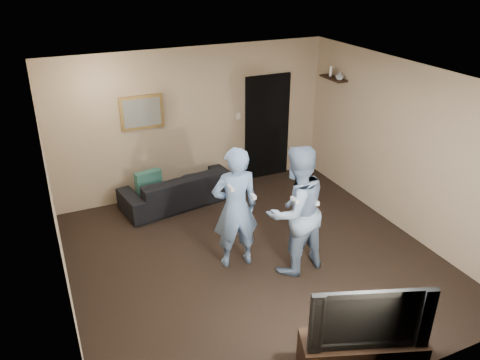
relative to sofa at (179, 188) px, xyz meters
name	(u,v)px	position (x,y,z in m)	size (l,w,h in m)	color
ground	(254,259)	(0.47, -2.07, -0.29)	(5.00, 5.00, 0.00)	black
ceiling	(257,80)	(0.47, -2.07, 2.31)	(5.00, 5.00, 0.04)	silver
wall_back	(194,122)	(0.47, 0.43, 1.01)	(5.00, 0.04, 2.60)	tan
wall_front	(379,289)	(0.47, -4.57, 1.01)	(5.00, 0.04, 2.60)	tan
wall_left	(56,217)	(-2.03, -2.07, 1.01)	(0.04, 5.00, 2.60)	tan
wall_right	(403,149)	(2.97, -2.07, 1.01)	(0.04, 5.00, 2.60)	tan
sofa	(179,188)	(0.00, 0.00, 0.00)	(1.99, 0.78, 0.58)	black
throw_pillow	(149,183)	(-0.52, 0.00, 0.19)	(0.44, 0.14, 0.44)	#194B43
painting_frame	(142,112)	(-0.43, 0.40, 1.31)	(0.72, 0.05, 0.57)	olive
painting_canvas	(142,113)	(-0.43, 0.38, 1.31)	(0.62, 0.01, 0.47)	slate
doorway	(267,127)	(1.92, 0.40, 0.71)	(0.90, 0.06, 2.00)	black
light_switch	(238,116)	(1.32, 0.40, 1.01)	(0.08, 0.02, 0.12)	silver
wall_shelf	(333,78)	(2.86, -0.27, 1.70)	(0.20, 0.60, 0.03)	black
shelf_vase	(340,76)	(2.86, -0.45, 1.79)	(0.14, 0.14, 0.14)	#A9A9AD
shelf_figurine	(331,71)	(2.86, -0.18, 1.80)	(0.06, 0.06, 0.18)	silver
tv_console	(361,355)	(0.57, -4.36, -0.04)	(1.25, 0.40, 0.45)	black
television	(367,312)	(0.57, -4.36, 0.53)	(1.20, 0.16, 0.69)	black
wii_player_left	(235,208)	(0.19, -2.04, 0.59)	(0.69, 0.54, 1.76)	#6E90BF
wii_player_right	(295,211)	(0.86, -2.48, 0.62)	(0.98, 0.81, 1.82)	#7C93B5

